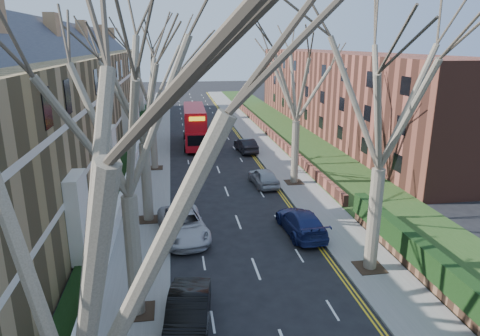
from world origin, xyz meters
name	(u,v)px	position (x,y,z in m)	size (l,w,h in m)	color
pavement_left	(156,142)	(-6.00, 39.00, 0.06)	(3.00, 102.00, 0.12)	slate
pavement_right	(257,139)	(6.00, 39.00, 0.06)	(3.00, 102.00, 0.12)	slate
terrace_left	(65,106)	(-13.65, 31.00, 5.53)	(9.70, 78.00, 13.60)	olive
flats_right	(339,92)	(17.46, 43.00, 4.98)	(13.97, 54.00, 10.00)	brown
front_wall_left	(135,155)	(-7.65, 31.00, 0.62)	(0.30, 78.00, 1.00)	white
grass_verge_right	(294,137)	(10.50, 39.00, 0.15)	(6.00, 102.00, 0.06)	#1F3E16
tree_left_near	(49,201)	(-5.70, -4.00, 8.93)	(9.80, 9.80, 13.73)	brown
tree_left_mid	(121,88)	(-5.70, 6.00, 9.56)	(10.50, 10.50, 14.71)	brown
tree_left_far	(140,76)	(-5.70, 16.00, 9.24)	(10.15, 10.15, 14.22)	brown
tree_left_dist	(149,62)	(-5.70, 28.00, 9.56)	(10.50, 10.50, 14.71)	brown
tree_right_mid	(387,79)	(5.70, 8.00, 9.56)	(10.50, 10.50, 14.71)	brown
tree_right_far	(298,68)	(5.70, 22.00, 9.24)	(10.15, 10.15, 14.22)	brown
double_decker_bus	(195,127)	(-1.53, 37.10, 2.06)	(2.73, 10.02, 4.21)	#B00C15
car_left_mid	(188,315)	(-3.62, 4.55, 0.77)	(1.62, 4.66, 1.54)	black
car_left_far	(183,225)	(-3.55, 13.36, 0.77)	(2.54, 5.52, 1.53)	#B0AFB5
car_right_near	(301,222)	(3.50, 12.76, 0.73)	(2.05, 5.05, 1.47)	navy
car_right_mid	(263,177)	(3.13, 22.01, 0.72)	(1.70, 4.23, 1.44)	#989BA1
car_right_far	(246,145)	(3.58, 33.04, 0.73)	(1.55, 4.46, 1.47)	black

